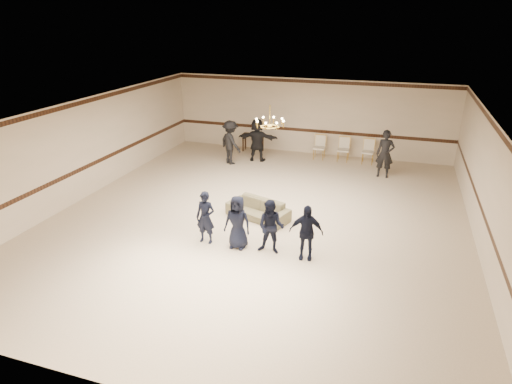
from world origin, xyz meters
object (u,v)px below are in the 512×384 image
at_px(adult_right, 385,154).
at_px(banquet_chair_right, 368,152).
at_px(adult_left, 231,142).
at_px(adult_mid, 257,140).
at_px(boy_a, 205,218).
at_px(console_table, 253,143).
at_px(chandelier, 270,116).
at_px(boy_d, 306,232).
at_px(banquet_chair_left, 319,148).
at_px(banquet_chair_mid, 343,150).
at_px(boy_b, 237,222).
at_px(boy_c, 271,227).
at_px(settee, 258,209).

relative_size(adult_right, banquet_chair_right, 1.81).
bearing_deg(adult_left, adult_mid, -108.38).
height_order(boy_a, banquet_chair_right, boy_a).
bearing_deg(console_table, banquet_chair_right, -0.68).
bearing_deg(adult_mid, chandelier, 106.77).
relative_size(boy_a, boy_d, 1.00).
distance_m(boy_a, banquet_chair_right, 8.92).
height_order(banquet_chair_left, banquet_chair_mid, same).
height_order(adult_right, banquet_chair_left, adult_right).
height_order(boy_b, adult_mid, adult_mid).
bearing_deg(adult_mid, banquet_chair_right, -172.69).
height_order(boy_c, adult_right, adult_right).
distance_m(boy_b, boy_d, 1.80).
distance_m(settee, banquet_chair_right, 6.88).
xyz_separation_m(boy_a, banquet_chair_right, (3.51, 8.19, -0.23)).
distance_m(chandelier, banquet_chair_left, 5.81).
bearing_deg(boy_d, boy_c, 172.82).
bearing_deg(adult_left, boy_a, 139.21).
bearing_deg(boy_c, console_table, 110.69).
height_order(boy_c, adult_left, adult_left).
bearing_deg(boy_b, boy_a, -178.89).
xyz_separation_m(banquet_chair_mid, banquet_chair_right, (1.00, 0.00, 0.00)).
bearing_deg(boy_b, adult_left, 113.69).
bearing_deg(boy_a, adult_right, 59.40).
height_order(chandelier, settee, chandelier).
bearing_deg(console_table, boy_b, -72.53).
xyz_separation_m(chandelier, banquet_chair_left, (0.64, 5.26, -2.38)).
bearing_deg(settee, boy_b, -70.97).
bearing_deg(boy_a, adult_mid, 98.39).
xyz_separation_m(boy_c, adult_right, (2.41, 6.76, 0.17)).
xyz_separation_m(chandelier, settee, (-0.02, -1.09, -2.59)).
distance_m(boy_c, banquet_chair_mid, 8.23).
bearing_deg(boy_c, boy_a, 179.31).
bearing_deg(boy_d, adult_right, 70.20).
bearing_deg(chandelier, boy_c, -72.54).
distance_m(adult_mid, banquet_chair_mid, 3.58).
bearing_deg(boy_c, adult_right, 69.67).
bearing_deg(banquet_chair_right, banquet_chair_mid, -175.02).
bearing_deg(console_table, banquet_chair_mid, -1.26).
bearing_deg(banquet_chair_right, boy_d, -90.70).
distance_m(adult_right, banquet_chair_right, 1.64).
height_order(boy_a, banquet_chair_left, boy_a).
bearing_deg(boy_a, chandelier, 74.72).
height_order(boy_c, banquet_chair_right, boy_c).
bearing_deg(adult_left, console_table, -65.12).
distance_m(boy_b, adult_mid, 7.38).
distance_m(boy_b, adult_right, 7.53).
distance_m(banquet_chair_right, console_table, 5.01).
bearing_deg(settee, banquet_chair_mid, 93.15).
relative_size(adult_right, banquet_chair_mid, 1.81).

